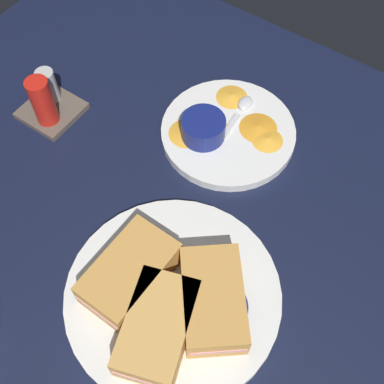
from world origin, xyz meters
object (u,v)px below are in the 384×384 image
at_px(sandwich_half_near, 132,275).
at_px(ramekin_dark_sauce, 218,311).
at_px(sandwich_half_far, 158,327).
at_px(plate_sandwich_main, 173,296).
at_px(spoon_by_gravy_ramekin, 242,108).
at_px(condiment_caddy, 47,101).
at_px(plate_chips_companion, 228,132).
at_px(spoon_by_dark_ramekin, 185,285).
at_px(sandwich_half_extra, 213,300).
at_px(ramekin_light_gravy, 203,127).

xyz_separation_m(sandwich_half_near, ramekin_dark_sauce, (0.02, -0.12, -0.00)).
bearing_deg(sandwich_half_far, plate_sandwich_main, 16.62).
bearing_deg(spoon_by_gravy_ramekin, condiment_caddy, 123.99).
distance_m(ramekin_dark_sauce, condiment_caddy, 0.44).
distance_m(plate_sandwich_main, condiment_caddy, 0.38).
height_order(ramekin_dark_sauce, plate_chips_companion, ramekin_dark_sauce).
distance_m(plate_sandwich_main, spoon_by_gravy_ramekin, 0.33).
bearing_deg(spoon_by_gravy_ramekin, spoon_by_dark_ramekin, -162.02).
xyz_separation_m(plate_sandwich_main, sandwich_half_extra, (0.02, -0.05, 0.03)).
xyz_separation_m(sandwich_half_near, plate_chips_companion, (0.29, 0.03, -0.03)).
height_order(plate_chips_companion, ramekin_light_gravy, ramekin_light_gravy).
height_order(plate_sandwich_main, ramekin_dark_sauce, ramekin_dark_sauce).
distance_m(plate_sandwich_main, plate_chips_companion, 0.29).
height_order(sandwich_half_far, ramekin_dark_sauce, sandwich_half_far).
bearing_deg(ramekin_light_gravy, spoon_by_gravy_ramekin, -16.23).
height_order(plate_chips_companion, condiment_caddy, condiment_caddy).
xyz_separation_m(ramekin_dark_sauce, condiment_caddy, (0.14, 0.42, -0.00)).
bearing_deg(ramekin_dark_sauce, plate_chips_companion, 29.72).
xyz_separation_m(spoon_by_dark_ramekin, plate_chips_companion, (0.26, 0.09, -0.01)).
height_order(sandwich_half_extra, plate_chips_companion, sandwich_half_extra).
relative_size(sandwich_half_extra, plate_chips_companion, 0.69).
xyz_separation_m(spoon_by_dark_ramekin, spoon_by_gravy_ramekin, (0.30, 0.10, 0.00)).
height_order(plate_chips_companion, spoon_by_gravy_ramekin, spoon_by_gravy_ramekin).
bearing_deg(plate_sandwich_main, sandwich_half_near, 106.62).
relative_size(ramekin_dark_sauce, spoon_by_gravy_ramekin, 0.75).
relative_size(spoon_by_dark_ramekin, condiment_caddy, 1.05).
distance_m(plate_sandwich_main, ramekin_dark_sauce, 0.07).
xyz_separation_m(ramekin_light_gravy, spoon_by_gravy_ramekin, (0.08, -0.02, -0.02)).
height_order(sandwich_half_far, sandwich_half_extra, same).
bearing_deg(sandwich_half_far, ramekin_light_gravy, 23.84).
xyz_separation_m(ramekin_dark_sauce, ramekin_light_gravy, (0.23, 0.18, 0.00)).
distance_m(sandwich_half_far, ramekin_dark_sauce, 0.08).
bearing_deg(sandwich_half_extra, spoon_by_gravy_ramekin, 25.23).
relative_size(sandwich_half_near, ramekin_light_gravy, 1.91).
bearing_deg(condiment_caddy, plate_sandwich_main, -112.17).
relative_size(sandwich_half_far, sandwich_half_extra, 0.99).
bearing_deg(condiment_caddy, sandwich_half_near, -117.95).
distance_m(sandwich_half_extra, spoon_by_dark_ramekin, 0.05).
bearing_deg(plate_chips_companion, sandwich_half_far, -162.51).
height_order(spoon_by_dark_ramekin, plate_chips_companion, spoon_by_dark_ramekin).
relative_size(ramekin_light_gravy, spoon_by_gravy_ramekin, 0.71).
bearing_deg(plate_sandwich_main, spoon_by_dark_ramekin, -22.91).
bearing_deg(sandwich_half_near, spoon_by_dark_ramekin, -61.20).
distance_m(sandwich_half_extra, ramekin_dark_sauce, 0.01).
relative_size(ramekin_light_gravy, condiment_caddy, 0.74).
distance_m(sandwich_half_near, spoon_by_gravy_ramekin, 0.34).
relative_size(spoon_by_dark_ramekin, spoon_by_gravy_ramekin, 1.00).
xyz_separation_m(plate_sandwich_main, condiment_caddy, (0.14, 0.35, 0.03)).
bearing_deg(sandwich_half_far, condiment_caddy, 61.97).
bearing_deg(ramekin_light_gravy, plate_chips_companion, -39.81).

